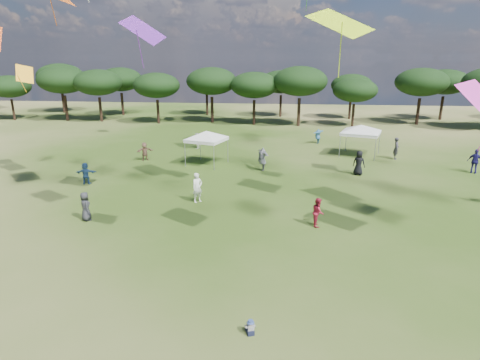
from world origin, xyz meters
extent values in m
cylinder|color=black|center=(-36.96, 45.10, 1.46)|extent=(0.33, 0.33, 2.92)
ellipsoid|color=black|center=(-36.96, 45.10, 4.67)|extent=(5.67, 5.67, 3.06)
cylinder|color=black|center=(-29.06, 45.29, 1.75)|extent=(0.40, 0.40, 3.49)
ellipsoid|color=black|center=(-29.06, 45.29, 5.59)|extent=(6.79, 6.79, 3.66)
cylinder|color=black|center=(-23.92, 45.02, 1.66)|extent=(0.38, 0.38, 3.32)
ellipsoid|color=black|center=(-23.92, 45.02, 5.31)|extent=(6.44, 6.44, 3.47)
cylinder|color=black|center=(-15.51, 44.30, 1.57)|extent=(0.36, 0.36, 3.14)
ellipsoid|color=black|center=(-15.51, 44.30, 5.03)|extent=(6.11, 6.11, 3.29)
cylinder|color=black|center=(-8.39, 45.81, 1.73)|extent=(0.40, 0.40, 3.46)
ellipsoid|color=black|center=(-8.39, 45.81, 5.54)|extent=(6.73, 6.73, 3.63)
cylinder|color=black|center=(-2.58, 44.63, 1.61)|extent=(0.37, 0.37, 3.21)
ellipsoid|color=black|center=(-2.58, 44.63, 5.14)|extent=(6.24, 6.24, 3.36)
cylinder|color=black|center=(3.26, 44.18, 1.78)|extent=(0.41, 0.41, 3.56)
ellipsoid|color=black|center=(3.26, 44.18, 5.69)|extent=(6.91, 6.91, 3.73)
cylinder|color=black|center=(10.19, 44.51, 1.44)|extent=(0.33, 0.33, 2.88)
ellipsoid|color=black|center=(10.19, 44.51, 4.61)|extent=(5.60, 5.60, 3.02)
cylinder|color=black|center=(18.96, 46.98, 1.72)|extent=(0.39, 0.39, 3.44)
ellipsoid|color=black|center=(18.96, 46.98, 5.51)|extent=(6.69, 6.69, 3.60)
cylinder|color=black|center=(-34.09, 53.56, 1.81)|extent=(0.41, 0.41, 3.62)
ellipsoid|color=black|center=(-34.09, 53.56, 5.80)|extent=(7.03, 7.03, 3.79)
cylinder|color=black|center=(-23.40, 51.57, 1.68)|extent=(0.39, 0.39, 3.37)
ellipsoid|color=black|center=(-23.40, 51.57, 5.39)|extent=(6.54, 6.54, 3.53)
cylinder|color=black|center=(-10.52, 53.31, 1.56)|extent=(0.36, 0.36, 3.11)
ellipsoid|color=black|center=(-10.52, 53.31, 4.98)|extent=(6.05, 6.05, 3.26)
cylinder|color=black|center=(0.83, 52.52, 1.60)|extent=(0.37, 0.37, 3.20)
ellipsoid|color=black|center=(0.83, 52.52, 5.12)|extent=(6.21, 6.21, 3.35)
cylinder|color=black|center=(10.82, 51.34, 1.50)|extent=(0.34, 0.34, 2.99)
ellipsoid|color=black|center=(10.82, 51.34, 4.79)|extent=(5.81, 5.81, 3.13)
cylinder|color=black|center=(23.62, 51.75, 1.66)|extent=(0.38, 0.38, 3.31)
ellipsoid|color=black|center=(23.62, 51.75, 5.30)|extent=(6.43, 6.43, 3.47)
cylinder|color=gray|center=(-6.54, 22.55, 1.07)|extent=(0.06, 0.06, 2.14)
cylinder|color=gray|center=(-4.04, 21.79, 1.07)|extent=(0.06, 0.06, 2.14)
cylinder|color=gray|center=(-5.78, 25.05, 1.07)|extent=(0.06, 0.06, 2.14)
cylinder|color=gray|center=(-3.28, 24.29, 1.07)|extent=(0.06, 0.06, 2.14)
cube|color=white|center=(-4.91, 23.42, 2.09)|extent=(3.46, 3.46, 0.25)
pyramid|color=white|center=(-4.91, 23.42, 2.81)|extent=(5.40, 5.40, 0.60)
cylinder|color=gray|center=(6.33, 27.02, 1.06)|extent=(0.06, 0.06, 2.13)
cylinder|color=gray|center=(9.18, 26.07, 1.06)|extent=(0.06, 0.06, 2.13)
cylinder|color=gray|center=(7.28, 29.87, 1.06)|extent=(0.06, 0.06, 2.13)
cylinder|color=gray|center=(10.13, 28.92, 1.06)|extent=(0.06, 0.06, 2.13)
cube|color=white|center=(8.23, 27.97, 2.08)|extent=(4.01, 4.01, 0.25)
pyramid|color=white|center=(8.23, 27.97, 2.80)|extent=(6.12, 6.12, 0.60)
cube|color=black|center=(0.46, 2.39, 0.08)|extent=(0.28, 0.28, 0.17)
cube|color=black|center=(0.34, 2.51, 0.04)|extent=(0.14, 0.21, 0.09)
cube|color=black|center=(0.48, 2.56, 0.04)|extent=(0.14, 0.21, 0.09)
cube|color=white|center=(0.46, 2.39, 0.27)|extent=(0.25, 0.21, 0.22)
cylinder|color=white|center=(0.31, 2.40, 0.27)|extent=(0.14, 0.22, 0.13)
cylinder|color=white|center=(0.57, 2.49, 0.27)|extent=(0.14, 0.22, 0.13)
sphere|color=#E0B293|center=(0.46, 2.39, 0.42)|extent=(0.15, 0.15, 0.15)
cone|color=#4965AA|center=(0.46, 2.39, 0.45)|extent=(0.25, 0.25, 0.02)
cylinder|color=#4965AA|center=(0.46, 2.39, 0.49)|extent=(0.16, 0.16, 0.06)
imported|color=#353339|center=(11.17, 26.98, 0.96)|extent=(0.62, 0.79, 1.92)
imported|color=white|center=(-7.03, 29.22, 0.76)|extent=(0.69, 0.83, 1.53)
imported|color=#505155|center=(-0.25, 21.94, 0.93)|extent=(1.39, 2.36, 1.86)
imported|color=black|center=(7.06, 21.56, 0.93)|extent=(1.07, 0.92, 1.86)
imported|color=navy|center=(-12.35, 17.17, 0.77)|extent=(1.48, 0.66, 1.54)
imported|color=navy|center=(15.99, 22.98, 0.94)|extent=(1.18, 0.96, 1.88)
imported|color=#275175|center=(4.90, 33.07, 0.77)|extent=(1.53, 1.84, 1.54)
imported|color=#2A2A2F|center=(-9.23, 10.86, 0.81)|extent=(0.90, 0.93, 1.61)
imported|color=maroon|center=(3.26, 11.45, 0.77)|extent=(0.59, 0.75, 1.54)
imported|color=brown|center=(-10.49, 24.18, 0.80)|extent=(1.47, 1.26, 1.59)
imported|color=white|center=(-3.79, 14.39, 0.92)|extent=(0.79, 0.79, 1.84)
plane|color=#C1F419|center=(3.18, 7.05, 9.69)|extent=(2.83, 2.57, 1.32)
plane|color=#FBA61A|center=(-16.78, 18.67, 7.43)|extent=(1.43, 1.75, 1.43)
plane|color=#61238C|center=(-5.98, 12.70, 9.86)|extent=(2.08, 1.99, 1.74)
camera|label=1|loc=(1.29, -8.45, 8.50)|focal=30.00mm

